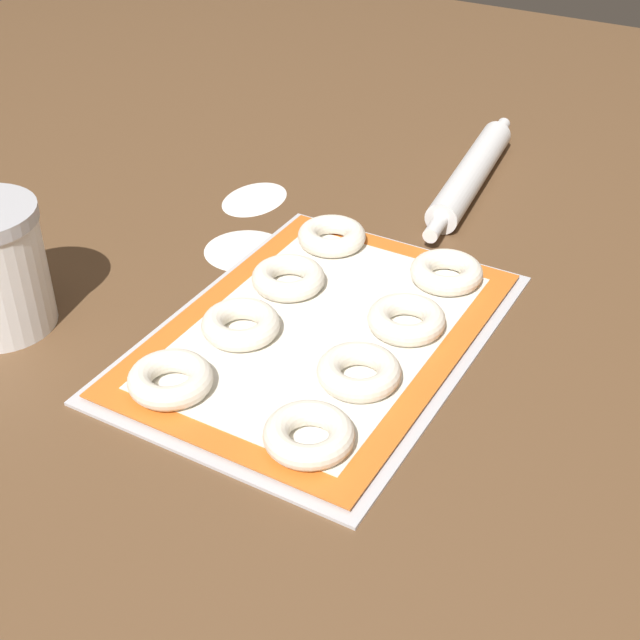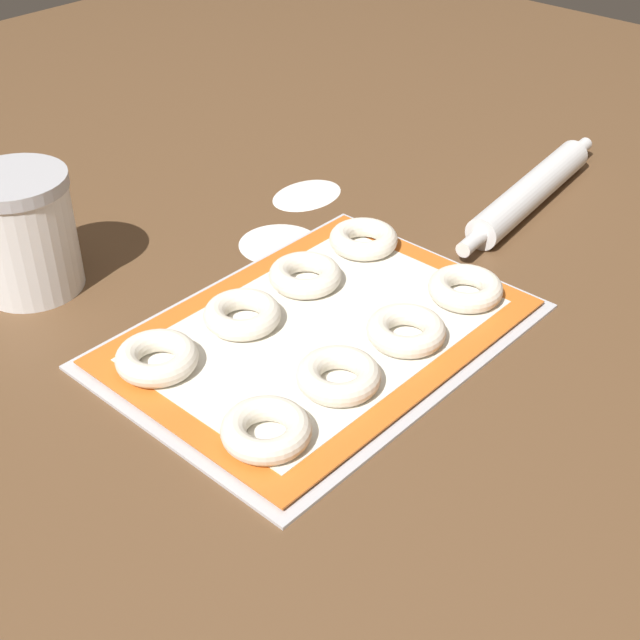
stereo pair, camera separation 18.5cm
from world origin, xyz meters
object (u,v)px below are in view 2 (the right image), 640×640
(bagel_front_mid_left, at_px, (339,376))
(bagel_front_far_right, at_px, (465,288))
(bagel_back_mid_left, at_px, (242,314))
(bagel_back_mid_right, at_px, (305,275))
(baking_tray, at_px, (320,334))
(bagel_front_mid_right, at_px, (406,330))
(bagel_front_far_left, at_px, (266,430))
(flour_canister, at_px, (24,233))
(bagel_back_far_right, at_px, (363,239))
(bagel_back_far_left, at_px, (157,358))
(rolling_pin, at_px, (531,191))

(bagel_front_mid_left, relative_size, bagel_front_far_right, 1.00)
(bagel_back_mid_left, xyz_separation_m, bagel_back_mid_right, (0.11, 0.00, 0.00))
(bagel_front_mid_left, distance_m, bagel_back_mid_right, 0.20)
(baking_tray, xyz_separation_m, bagel_front_mid_right, (0.05, -0.09, 0.02))
(bagel_front_far_left, height_order, flour_canister, flour_canister)
(bagel_front_mid_right, distance_m, bagel_back_far_right, 0.21)
(bagel_front_mid_right, distance_m, bagel_front_far_right, 0.12)
(bagel_back_mid_left, bearing_deg, bagel_back_far_left, 175.97)
(baking_tray, xyz_separation_m, bagel_back_far_left, (-0.17, 0.08, 0.02))
(bagel_front_far_left, distance_m, bagel_front_mid_right, 0.23)
(bagel_back_mid_right, bearing_deg, baking_tray, -126.83)
(bagel_back_far_left, height_order, bagel_back_mid_left, same)
(bagel_back_far_left, distance_m, bagel_back_far_right, 0.35)
(baking_tray, height_order, bagel_front_mid_left, bagel_front_mid_left)
(bagel_back_far_left, distance_m, bagel_back_mid_right, 0.23)
(bagel_front_far_right, relative_size, flour_canister, 0.59)
(bagel_front_far_right, relative_size, bagel_back_mid_left, 1.00)
(rolling_pin, bearing_deg, bagel_front_far_right, -164.24)
(baking_tray, bearing_deg, bagel_back_mid_left, 124.99)
(flour_canister, bearing_deg, bagel_back_far_right, -37.27)
(baking_tray, relative_size, bagel_front_mid_left, 5.29)
(bagel_front_far_left, xyz_separation_m, bagel_back_far_right, (0.35, 0.17, 0.00))
(bagel_front_mid_right, bearing_deg, bagel_back_far_right, 53.37)
(bagel_back_far_left, bearing_deg, rolling_pin, -8.30)
(bagel_front_mid_left, relative_size, bagel_front_mid_right, 1.00)
(bagel_front_mid_left, xyz_separation_m, bagel_front_far_right, (0.23, -0.00, 0.00))
(bagel_back_far_right, relative_size, flour_canister, 0.59)
(bagel_back_mid_left, height_order, bagel_back_mid_right, same)
(bagel_back_mid_right, bearing_deg, flour_canister, 130.29)
(bagel_front_far_right, bearing_deg, bagel_back_far_left, 153.64)
(bagel_front_far_right, distance_m, bagel_back_far_right, 0.17)
(bagel_front_far_right, xyz_separation_m, flour_canister, (-0.33, 0.43, 0.05))
(bagel_back_far_left, bearing_deg, bagel_back_mid_left, -4.03)
(bagel_back_far_right, bearing_deg, bagel_front_far_left, -154.13)
(bagel_back_far_left, bearing_deg, bagel_front_mid_left, -56.58)
(bagel_back_mid_left, bearing_deg, bagel_front_mid_right, -57.34)
(bagel_front_far_left, relative_size, bagel_front_mid_right, 1.00)
(bagel_front_mid_left, height_order, bagel_back_mid_left, same)
(bagel_front_far_left, relative_size, bagel_back_mid_right, 1.00)
(bagel_front_mid_right, bearing_deg, bagel_back_far_left, 142.81)
(bagel_back_mid_right, relative_size, bagel_back_far_right, 1.00)
(baking_tray, xyz_separation_m, rolling_pin, (0.45, -0.01, 0.02))
(bagel_front_far_left, height_order, rolling_pin, rolling_pin)
(bagel_front_far_left, bearing_deg, bagel_back_far_left, 89.50)
(bagel_front_mid_left, bearing_deg, bagel_front_far_right, -0.53)
(bagel_front_far_right, distance_m, bagel_back_far_left, 0.38)
(baking_tray, xyz_separation_m, bagel_front_far_left, (-0.18, -0.09, 0.02))
(bagel_front_far_left, bearing_deg, bagel_back_far_right, 25.87)
(bagel_back_mid_right, relative_size, rolling_pin, 0.22)
(bagel_back_far_left, xyz_separation_m, bagel_back_far_right, (0.35, -0.00, 0.00))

